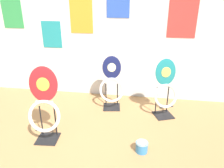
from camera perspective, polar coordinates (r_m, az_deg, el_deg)
name	(u,v)px	position (r m, az deg, el deg)	size (l,w,h in m)	color
ground_plane	(63,165)	(2.70, -12.56, -20.00)	(14.00, 14.00, 0.00)	#A37547
wall_back	(98,25)	(3.90, -3.77, 15.18)	(8.00, 0.07, 2.60)	silver
toilet_seat_display_navy_moon	(112,86)	(3.59, -0.09, -0.58)	(0.43, 0.32, 0.87)	black
toilet_seat_display_crimson_swirl	(44,109)	(2.91, -17.27, -6.31)	(0.43, 0.30, 0.99)	black
toilet_seat_display_teal_sax	(165,89)	(3.42, 13.78, -1.29)	(0.41, 0.36, 0.92)	black
paint_can	(142,146)	(2.79, 7.78, -15.87)	(0.15, 0.15, 0.14)	teal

